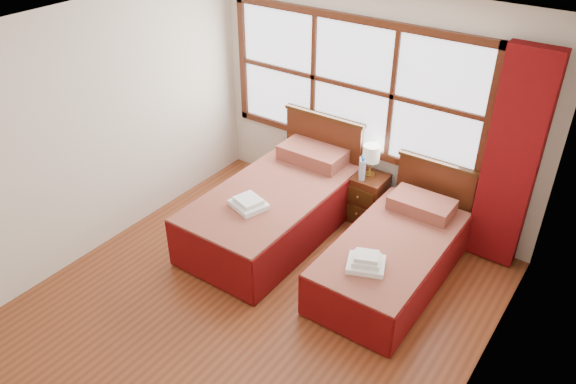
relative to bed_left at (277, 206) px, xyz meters
The scene contains 15 objects.
floor 1.36m from the bed_left, 65.30° to the right, with size 4.50×4.50×0.00m, color brown.
ceiling 2.62m from the bed_left, 65.30° to the right, with size 4.50×4.50×0.00m, color white.
wall_back 1.53m from the bed_left, 62.45° to the left, with size 4.00×4.00×0.00m, color silver.
wall_left 2.11m from the bed_left, 140.49° to the right, with size 4.50×4.50×0.00m, color silver.
wall_right 2.98m from the bed_left, 25.12° to the right, with size 4.50×4.50×0.00m, color silver.
window 1.57m from the bed_left, 73.55° to the left, with size 3.16×0.06×1.56m.
curtain 2.48m from the bed_left, 23.04° to the left, with size 0.50×0.16×2.30m, color maroon.
bed_left is the anchor object (origin of this frame).
bed_right 1.44m from the bed_left, ahead, with size 0.97×1.99×0.93m.
nightstand 1.06m from the bed_left, 48.98° to the left, with size 0.43×0.43×0.57m.
towels_left 0.58m from the bed_left, 90.87° to the right, with size 0.42×0.39×0.10m.
towels_right 1.52m from the bed_left, 21.42° to the right, with size 0.43×0.40×0.14m.
lamp 1.20m from the bed_left, 50.03° to the left, with size 0.19×0.19×0.37m.
bottle_near 1.06m from the bed_left, 51.33° to the left, with size 0.07×0.07×0.25m.
bottle_far 1.03m from the bed_left, 45.73° to the left, with size 0.07×0.07×0.27m.
Camera 1 is at (2.56, -3.03, 3.82)m, focal length 35.00 mm.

